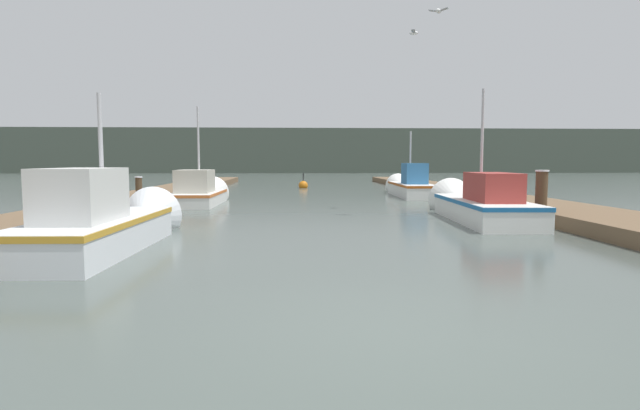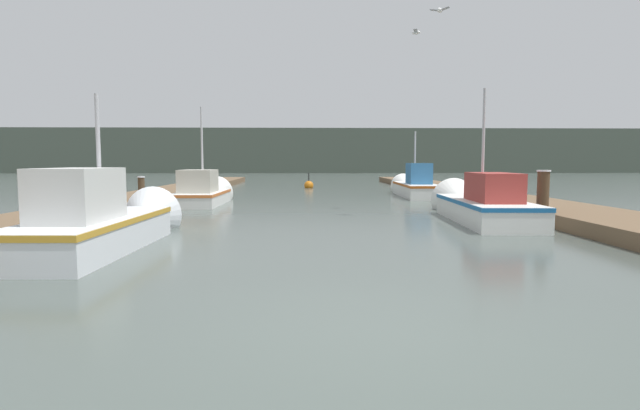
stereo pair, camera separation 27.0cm
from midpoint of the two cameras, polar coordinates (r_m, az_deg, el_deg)
ground_plane at (r=5.02m, az=6.01°, el=-14.35°), size 200.00×200.00×0.00m
dock_left at (r=21.60m, az=-19.17°, el=0.84°), size 2.67×40.00×0.35m
dock_right at (r=22.06m, az=17.15°, el=0.98°), size 2.67×40.00×0.35m
distant_shore_ridge at (r=75.87m, az=-2.33°, el=6.12°), size 120.00×16.00×6.11m
fishing_boat_0 at (r=10.60m, az=-23.57°, el=-1.79°), size 1.66×5.58×3.32m
fishing_boat_1 at (r=15.08m, az=16.88°, el=0.15°), size 1.93×6.12×4.11m
fishing_boat_2 at (r=20.04m, az=-13.82°, el=1.35°), size 1.67×4.88×4.22m
fishing_boat_3 at (r=24.38m, az=9.80°, el=2.15°), size 1.62×6.35×3.42m
mooring_piling_0 at (r=16.49m, az=-20.41°, el=1.04°), size 0.23×0.23×1.19m
mooring_piling_1 at (r=14.38m, az=23.47°, el=0.88°), size 0.35×0.35×1.43m
channel_buoy at (r=30.62m, az=-2.18°, el=2.25°), size 0.57×0.57×1.07m
seagull_lead at (r=17.55m, az=10.21°, el=18.79°), size 0.31×0.56×0.12m
seagull_1 at (r=15.54m, az=12.86°, el=20.82°), size 0.53×0.38×0.12m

